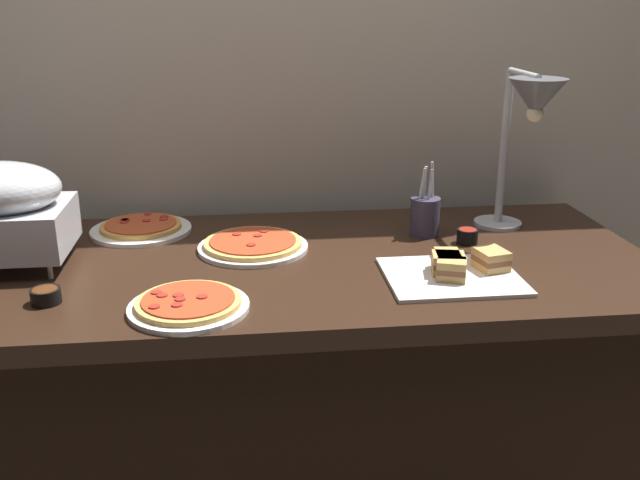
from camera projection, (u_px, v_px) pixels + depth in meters
back_wall at (277, 68)px, 2.15m from camera, size 4.40×0.04×2.40m
buffet_table at (293, 385)px, 1.95m from camera, size 1.90×0.84×0.76m
chafing_dish at (0, 209)px, 1.74m from camera, size 0.33×0.26×0.27m
heat_lamp at (529, 114)px, 1.84m from camera, size 0.15×0.34×0.46m
pizza_plate_front at (253, 245)px, 1.89m from camera, size 0.30×0.30×0.03m
pizza_plate_center at (188, 304)px, 1.53m from camera, size 0.27×0.27×0.03m
pizza_plate_raised_stand at (141, 228)px, 2.04m from camera, size 0.29×0.29×0.03m
sandwich_platter at (457, 270)px, 1.70m from camera, size 0.32×0.27×0.06m
sauce_cup_near at (467, 236)px, 1.94m from camera, size 0.06×0.06×0.04m
sauce_cup_far at (46, 295)px, 1.56m from camera, size 0.07×0.07×0.03m
utensil_holder at (425, 215)px, 2.00m from camera, size 0.08×0.08×0.21m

